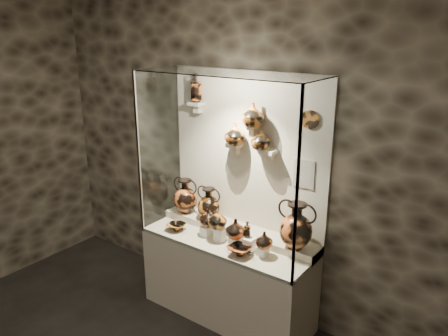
# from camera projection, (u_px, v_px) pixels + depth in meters

# --- Properties ---
(wall_back) EXTENTS (5.00, 0.02, 3.20)m
(wall_back) POSITION_uv_depth(u_px,v_px,m) (247.00, 155.00, 4.17)
(wall_back) COLOR black
(wall_back) RESTS_ON ground
(plinth) EXTENTS (1.70, 0.60, 0.80)m
(plinth) POSITION_uv_depth(u_px,v_px,m) (227.00, 279.00, 4.30)
(plinth) COLOR beige
(plinth) RESTS_ON floor
(front_tier) EXTENTS (1.68, 0.58, 0.03)m
(front_tier) POSITION_uv_depth(u_px,v_px,m) (228.00, 241.00, 4.17)
(front_tier) COLOR #BBAF91
(front_tier) RESTS_ON plinth
(rear_tier) EXTENTS (1.70, 0.25, 0.10)m
(rear_tier) POSITION_uv_depth(u_px,v_px,m) (238.00, 231.00, 4.29)
(rear_tier) COLOR #BBAF91
(rear_tier) RESTS_ON plinth
(back_panel) EXTENTS (1.70, 0.03, 1.60)m
(back_panel) POSITION_uv_depth(u_px,v_px,m) (247.00, 155.00, 4.17)
(back_panel) COLOR beige
(back_panel) RESTS_ON plinth
(glass_front) EXTENTS (1.70, 0.01, 1.60)m
(glass_front) POSITION_uv_depth(u_px,v_px,m) (207.00, 171.00, 3.70)
(glass_front) COLOR white
(glass_front) RESTS_ON plinth
(glass_left) EXTENTS (0.01, 0.60, 1.60)m
(glass_left) POSITION_uv_depth(u_px,v_px,m) (160.00, 148.00, 4.40)
(glass_left) COLOR white
(glass_left) RESTS_ON plinth
(glass_right) EXTENTS (0.01, 0.60, 1.60)m
(glass_right) POSITION_uv_depth(u_px,v_px,m) (314.00, 182.00, 3.45)
(glass_right) COLOR white
(glass_right) RESTS_ON plinth
(glass_top) EXTENTS (1.70, 0.60, 0.01)m
(glass_top) POSITION_uv_depth(u_px,v_px,m) (228.00, 73.00, 3.68)
(glass_top) COLOR white
(glass_top) RESTS_ON back_panel
(frame_post_left) EXTENTS (0.02, 0.02, 1.60)m
(frame_post_left) POSITION_uv_depth(u_px,v_px,m) (139.00, 155.00, 4.17)
(frame_post_left) COLOR gray
(frame_post_left) RESTS_ON plinth
(frame_post_right) EXTENTS (0.02, 0.02, 1.60)m
(frame_post_right) POSITION_uv_depth(u_px,v_px,m) (297.00, 192.00, 3.23)
(frame_post_right) COLOR gray
(frame_post_right) RESTS_ON plinth
(pedestal_a) EXTENTS (0.09, 0.09, 0.10)m
(pedestal_a) POSITION_uv_depth(u_px,v_px,m) (206.00, 231.00, 4.23)
(pedestal_a) COLOR silver
(pedestal_a) RESTS_ON front_tier
(pedestal_b) EXTENTS (0.09, 0.09, 0.13)m
(pedestal_b) POSITION_uv_depth(u_px,v_px,m) (220.00, 234.00, 4.13)
(pedestal_b) COLOR silver
(pedestal_b) RESTS_ON front_tier
(pedestal_c) EXTENTS (0.09, 0.09, 0.09)m
(pedestal_c) POSITION_uv_depth(u_px,v_px,m) (235.00, 241.00, 4.05)
(pedestal_c) COLOR silver
(pedestal_c) RESTS_ON front_tier
(pedestal_d) EXTENTS (0.09, 0.09, 0.12)m
(pedestal_d) POSITION_uv_depth(u_px,v_px,m) (249.00, 244.00, 3.95)
(pedestal_d) COLOR silver
(pedestal_d) RESTS_ON front_tier
(pedestal_e) EXTENTS (0.09, 0.09, 0.08)m
(pedestal_e) POSITION_uv_depth(u_px,v_px,m) (263.00, 251.00, 3.88)
(pedestal_e) COLOR silver
(pedestal_e) RESTS_ON front_tier
(bracket_ul) EXTENTS (0.14, 0.12, 0.04)m
(bracket_ul) POSITION_uv_depth(u_px,v_px,m) (197.00, 104.00, 4.28)
(bracket_ul) COLOR beige
(bracket_ul) RESTS_ON back_panel
(bracket_ca) EXTENTS (0.14, 0.12, 0.04)m
(bracket_ca) POSITION_uv_depth(u_px,v_px,m) (234.00, 145.00, 4.14)
(bracket_ca) COLOR beige
(bracket_ca) RESTS_ON back_panel
(bracket_cb) EXTENTS (0.10, 0.12, 0.04)m
(bracket_cb) POSITION_uv_depth(u_px,v_px,m) (252.00, 127.00, 3.96)
(bracket_cb) COLOR beige
(bracket_cb) RESTS_ON back_panel
(bracket_cc) EXTENTS (0.14, 0.12, 0.04)m
(bracket_cc) POSITION_uv_depth(u_px,v_px,m) (269.00, 151.00, 3.92)
(bracket_cc) COLOR beige
(bracket_cc) RESTS_ON back_panel
(amphora_left) EXTENTS (0.31, 0.31, 0.37)m
(amphora_left) POSITION_uv_depth(u_px,v_px,m) (186.00, 196.00, 4.55)
(amphora_left) COLOR #B45222
(amphora_left) RESTS_ON rear_tier
(amphora_mid) EXTENTS (0.31, 0.31, 0.34)m
(amphora_mid) POSITION_uv_depth(u_px,v_px,m) (209.00, 204.00, 4.39)
(amphora_mid) COLOR #B86320
(amphora_mid) RESTS_ON rear_tier
(amphora_right) EXTENTS (0.42, 0.42, 0.43)m
(amphora_right) POSITION_uv_depth(u_px,v_px,m) (296.00, 226.00, 3.80)
(amphora_right) COLOR #B45222
(amphora_right) RESTS_ON rear_tier
(jug_a) EXTENTS (0.20, 0.20, 0.18)m
(jug_a) POSITION_uv_depth(u_px,v_px,m) (208.00, 218.00, 4.19)
(jug_a) COLOR #B45222
(jug_a) RESTS_ON pedestal_a
(jug_b) EXTENTS (0.18, 0.18, 0.19)m
(jug_b) POSITION_uv_depth(u_px,v_px,m) (218.00, 219.00, 4.08)
(jug_b) COLOR #B86320
(jug_b) RESTS_ON pedestal_b
(jug_c) EXTENTS (0.23, 0.23, 0.19)m
(jug_c) POSITION_uv_depth(u_px,v_px,m) (236.00, 229.00, 3.98)
(jug_c) COLOR #B45222
(jug_c) RESTS_ON pedestal_c
(jug_e) EXTENTS (0.17, 0.17, 0.16)m
(jug_e) POSITION_uv_depth(u_px,v_px,m) (264.00, 240.00, 3.82)
(jug_e) COLOR #B45222
(jug_e) RESTS_ON pedestal_e
(lekythos_small) EXTENTS (0.08, 0.08, 0.17)m
(lekythos_small) POSITION_uv_depth(u_px,v_px,m) (247.00, 228.00, 3.94)
(lekythos_small) COLOR #B86320
(lekythos_small) RESTS_ON pedestal_d
(kylix_left) EXTENTS (0.25, 0.22, 0.09)m
(kylix_left) POSITION_uv_depth(u_px,v_px,m) (177.00, 226.00, 4.34)
(kylix_left) COLOR #B86320
(kylix_left) RESTS_ON front_tier
(kylix_right) EXTENTS (0.29, 0.26, 0.10)m
(kylix_right) POSITION_uv_depth(u_px,v_px,m) (240.00, 250.00, 3.87)
(kylix_right) COLOR #B45222
(kylix_right) RESTS_ON front_tier
(lekythos_tall) EXTENTS (0.12, 0.12, 0.30)m
(lekythos_tall) POSITION_uv_depth(u_px,v_px,m) (196.00, 87.00, 4.22)
(lekythos_tall) COLOR #B45222
(lekythos_tall) RESTS_ON bracket_ul
(ovoid_vase_a) EXTENTS (0.24, 0.24, 0.21)m
(ovoid_vase_a) POSITION_uv_depth(u_px,v_px,m) (235.00, 134.00, 4.04)
(ovoid_vase_a) COLOR #B86320
(ovoid_vase_a) RESTS_ON bracket_ca
(ovoid_vase_b) EXTENTS (0.23, 0.23, 0.21)m
(ovoid_vase_b) POSITION_uv_depth(u_px,v_px,m) (253.00, 115.00, 3.86)
(ovoid_vase_b) COLOR #B86320
(ovoid_vase_b) RESTS_ON bracket_cb
(ovoid_vase_c) EXTENTS (0.23, 0.23, 0.18)m
(ovoid_vase_c) POSITION_uv_depth(u_px,v_px,m) (261.00, 139.00, 3.90)
(ovoid_vase_c) COLOR #B86320
(ovoid_vase_c) RESTS_ON bracket_cc
(wall_plate) EXTENTS (0.16, 0.02, 0.16)m
(wall_plate) POSITION_uv_depth(u_px,v_px,m) (310.00, 120.00, 3.66)
(wall_plate) COLOR #9B571E
(wall_plate) RESTS_ON back_panel
(info_placard) EXTENTS (0.19, 0.01, 0.26)m
(info_placard) POSITION_uv_depth(u_px,v_px,m) (304.00, 174.00, 3.83)
(info_placard) COLOR beige
(info_placard) RESTS_ON back_panel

